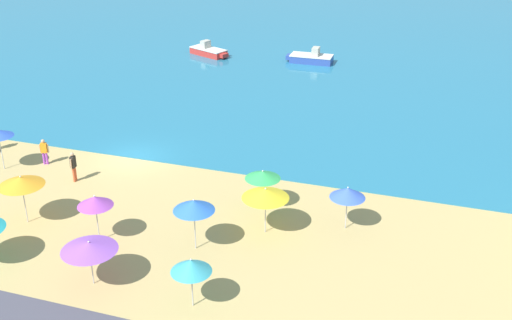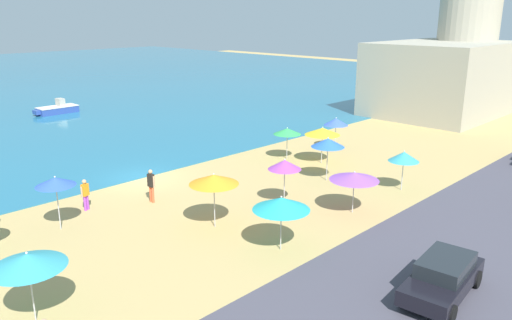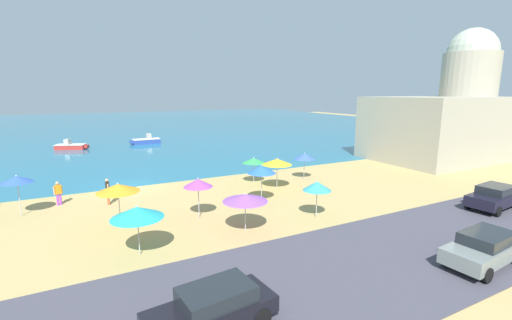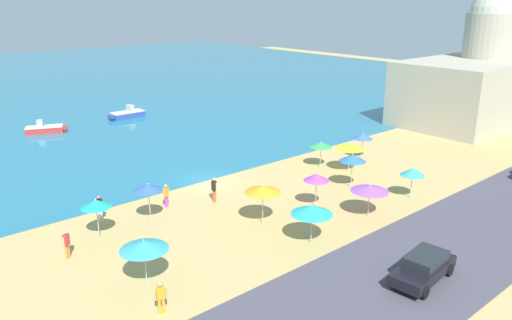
% 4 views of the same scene
% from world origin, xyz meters
% --- Properties ---
extents(ground_plane, '(160.00, 160.00, 0.00)m').
position_xyz_m(ground_plane, '(0.00, 0.00, 0.00)').
color(ground_plane, tan).
extents(beach_umbrella_3, '(1.97, 1.97, 2.68)m').
position_xyz_m(beach_umbrella_3, '(7.68, -8.22, 2.34)').
color(beach_umbrella_3, '#B2B2B7').
rests_on(beach_umbrella_3, ground_plane).
extents(beach_umbrella_4, '(1.71, 1.71, 2.32)m').
position_xyz_m(beach_umbrella_4, '(9.28, -12.29, 1.98)').
color(beach_umbrella_4, '#B2B2B7').
rests_on(beach_umbrella_4, ground_plane).
extents(beach_umbrella_5, '(1.79, 1.79, 2.35)m').
position_xyz_m(beach_umbrella_5, '(14.13, -4.14, 2.02)').
color(beach_umbrella_5, '#B2B2B7').
rests_on(beach_umbrella_5, ground_plane).
extents(beach_umbrella_6, '(1.89, 1.89, 2.23)m').
position_xyz_m(beach_umbrella_6, '(9.51, -3.43, 1.95)').
color(beach_umbrella_6, '#B2B2B7').
rests_on(beach_umbrella_6, ground_plane).
extents(beach_umbrella_7, '(2.31, 2.31, 2.64)m').
position_xyz_m(beach_umbrella_7, '(-1.51, -8.64, 2.35)').
color(beach_umbrella_7, '#B2B2B7').
rests_on(beach_umbrella_7, ground_plane).
extents(beach_umbrella_8, '(1.73, 1.73, 2.51)m').
position_xyz_m(beach_umbrella_8, '(2.92, -9.04, 2.19)').
color(beach_umbrella_8, '#B2B2B7').
rests_on(beach_umbrella_8, ground_plane).
extents(beach_umbrella_9, '(2.46, 2.46, 2.18)m').
position_xyz_m(beach_umbrella_9, '(4.52, -12.22, 1.92)').
color(beach_umbrella_9, '#B2B2B7').
rests_on(beach_umbrella_9, ground_plane).
extents(beach_umbrella_10, '(2.35, 2.35, 2.49)m').
position_xyz_m(beach_umbrella_10, '(10.39, -5.75, 2.18)').
color(beach_umbrella_10, '#B2B2B7').
rests_on(beach_umbrella_10, ground_plane).
extents(bather_3, '(0.25, 0.57, 1.81)m').
position_xyz_m(bather_3, '(-1.77, -3.83, 1.02)').
color(bather_3, '#DE5B34').
rests_on(bather_3, ground_plane).
extents(bather_5, '(0.54, 0.33, 1.64)m').
position_xyz_m(bather_5, '(-4.75, -2.39, 0.92)').
color(bather_5, purple).
rests_on(bather_5, ground_plane).
extents(skiff_nearshore, '(4.21, 2.82, 1.35)m').
position_xyz_m(skiff_nearshore, '(-4.30, 23.06, 0.45)').
color(skiff_nearshore, red).
rests_on(skiff_nearshore, sea).
extents(skiff_offshore, '(4.26, 1.80, 1.45)m').
position_xyz_m(skiff_offshore, '(5.53, 23.73, 0.47)').
color(skiff_offshore, '#2D4898').
rests_on(skiff_offshore, sea).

